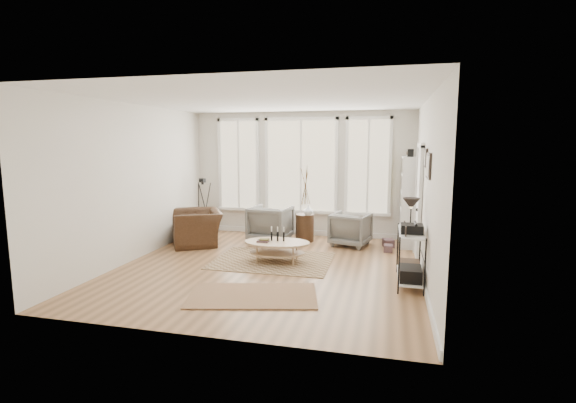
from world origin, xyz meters
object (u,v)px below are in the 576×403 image
(coffee_table, at_px, (277,246))
(armchair_left, at_px, (271,223))
(low_shelf, at_px, (410,251))
(side_table, at_px, (305,205))
(accent_chair, at_px, (197,227))
(bookcase, at_px, (408,201))
(armchair_right, at_px, (351,229))

(coffee_table, relative_size, armchair_left, 1.42)
(low_shelf, xyz_separation_m, side_table, (-2.15, 2.37, 0.31))
(armchair_left, bearing_deg, low_shelf, 148.76)
(side_table, xyz_separation_m, accent_chair, (-2.22, -0.82, -0.45))
(bookcase, bearing_deg, low_shelf, -91.28)
(low_shelf, height_order, armchair_right, low_shelf)
(armchair_left, bearing_deg, bookcase, -167.86)
(bookcase, relative_size, armchair_right, 2.65)
(armchair_left, xyz_separation_m, side_table, (0.74, 0.17, 0.42))
(armchair_left, bearing_deg, accent_chair, 30.04)
(low_shelf, distance_m, armchair_right, 2.50)
(armchair_right, bearing_deg, side_table, 5.97)
(accent_chair, bearing_deg, side_table, 78.88)
(low_shelf, height_order, coffee_table, low_shelf)
(bookcase, bearing_deg, side_table, -176.24)
(coffee_table, bearing_deg, armchair_right, 52.39)
(armchair_left, distance_m, side_table, 0.87)
(bookcase, relative_size, coffee_table, 1.66)
(armchair_left, bearing_deg, armchair_right, -173.32)
(low_shelf, xyz_separation_m, armchair_left, (-2.89, 2.21, -0.11))
(armchair_right, height_order, side_table, side_table)
(low_shelf, relative_size, armchair_left, 1.49)
(armchair_right, relative_size, accent_chair, 0.69)
(low_shelf, bearing_deg, armchair_right, 116.76)
(bookcase, xyz_separation_m, armchair_right, (-1.18, -0.29, -0.60))
(low_shelf, height_order, armchair_left, low_shelf)
(low_shelf, distance_m, side_table, 3.22)
(armchair_right, bearing_deg, coffee_table, 66.60)
(low_shelf, xyz_separation_m, accent_chair, (-4.37, 1.55, -0.14))
(accent_chair, bearing_deg, bookcase, 70.86)
(bookcase, distance_m, armchair_right, 1.36)
(bookcase, distance_m, armchair_left, 3.02)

